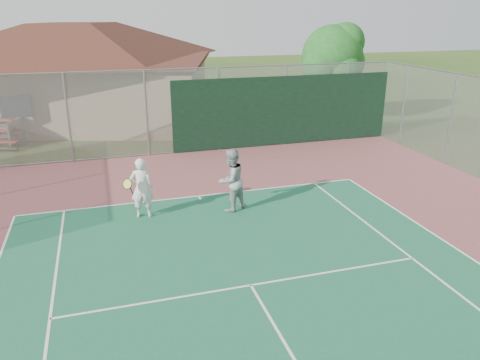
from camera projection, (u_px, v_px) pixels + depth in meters
name	position (u px, v px, depth m)	size (l,w,h in m)	color
back_fence	(221.00, 112.00, 19.75)	(20.08, 0.11, 3.53)	gray
side_fence_right	(451.00, 120.00, 17.83)	(0.08, 9.00, 3.50)	gray
clubhouse	(78.00, 63.00, 24.68)	(16.16, 12.99, 6.08)	tan
tree	(334.00, 58.00, 24.06)	(3.70, 3.51, 5.16)	#3D2B16
player_white_front	(142.00, 188.00, 13.34)	(0.98, 0.78, 1.78)	silver
player_grey_back	(231.00, 181.00, 13.80)	(1.15, 1.08, 1.89)	#9D9FA2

